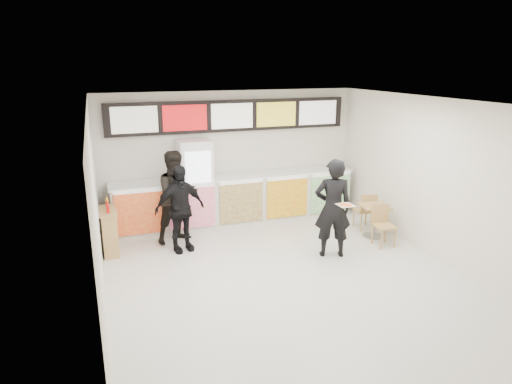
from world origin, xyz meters
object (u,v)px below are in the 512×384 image
customer_left (177,197)px  cafe_table (374,215)px  customer_main (333,208)px  condiment_ledge (110,231)px  customer_mid (180,209)px  service_counter (237,200)px  drinks_fridge (196,185)px

customer_left → cafe_table: size_ratio=1.29×
customer_main → condiment_ledge: 4.33m
customer_mid → condiment_ledge: 1.43m
service_counter → drinks_fridge: drinks_fridge is taller
cafe_table → drinks_fridge: bearing=162.4°
drinks_fridge → customer_main: bearing=-48.0°
customer_mid → condiment_ledge: (-1.32, 0.36, -0.42)m
drinks_fridge → customer_left: (-0.52, -0.63, -0.04)m
cafe_table → customer_mid: bearing=-179.2°
drinks_fridge → customer_main: size_ratio=1.05×
service_counter → cafe_table: service_counter is taller
service_counter → customer_mid: bearing=-142.9°
service_counter → drinks_fridge: 1.03m
condiment_ledge → customer_main: bearing=-21.3°
customer_left → condiment_ledge: customer_left is taller
drinks_fridge → customer_main: drinks_fridge is taller
drinks_fridge → cafe_table: (3.43, -1.78, -0.51)m
drinks_fridge → condiment_ledge: bearing=-157.3°
service_counter → drinks_fridge: size_ratio=2.78×
customer_main → cafe_table: size_ratio=1.29×
service_counter → condiment_ledge: (-2.82, -0.77, -0.13)m
customer_main → customer_mid: customer_main is taller
customer_left → customer_mid: 0.53m
service_counter → customer_main: (1.18, -2.34, 0.38)m
drinks_fridge → service_counter: bearing=-1.0°
customer_mid → condiment_ledge: customer_mid is taller
service_counter → cafe_table: bearing=-35.2°
drinks_fridge → customer_main: (2.12, -2.35, -0.05)m
customer_mid → cafe_table: size_ratio=1.17×
customer_mid → condiment_ledge: bearing=151.9°
drinks_fridge → condiment_ledge: size_ratio=1.92×
customer_main → condiment_ledge: (-4.00, 1.56, -0.51)m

